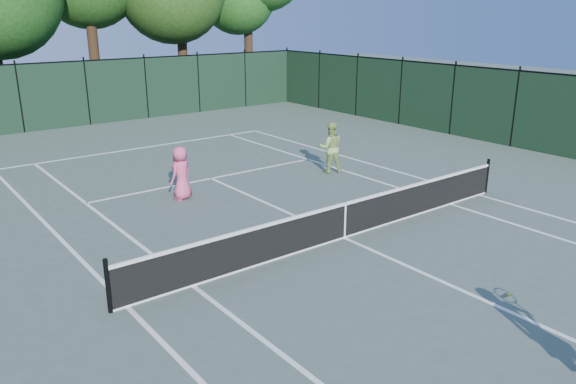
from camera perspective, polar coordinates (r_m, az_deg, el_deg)
ground at (r=13.71m, az=5.72°, el=-4.66°), size 90.00×90.00×0.00m
sideline_doubles_left at (r=11.05m, az=-16.02°, el=-11.14°), size 0.10×23.77×0.01m
sideline_doubles_right at (r=17.72m, az=18.82°, el=-0.28°), size 0.10×23.77×0.01m
sideline_singles_left at (r=11.53m, az=-9.64°, el=-9.38°), size 0.10×23.77×0.01m
sideline_singles_right at (r=16.64m, az=16.15°, el=-1.18°), size 0.10×23.77×0.01m
baseline_far at (r=23.39m, az=-14.57°, el=4.38°), size 10.97×0.10×0.01m
service_line_far at (r=18.61m, az=-7.82°, el=1.38°), size 8.23×0.10×0.01m
center_service_line at (r=13.71m, az=5.72°, el=-4.65°), size 0.10×12.80×0.01m
tennis_net at (r=13.54m, az=5.78°, el=-2.79°), size 11.69×0.09×1.06m
fence_far at (r=28.79m, az=-19.73°, el=9.40°), size 24.00×0.05×3.00m
player_pink at (r=16.50m, az=-10.80°, el=1.91°), size 0.90×0.77×1.57m
player_green at (r=19.03m, az=4.32°, el=4.54°), size 1.05×0.98×1.72m
loose_ball_midcourt at (r=11.77m, az=21.53°, el=-9.70°), size 0.07×0.07×0.07m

